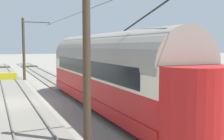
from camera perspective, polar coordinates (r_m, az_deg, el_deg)
ground_plane at (r=17.89m, az=-19.16°, el=-6.79°), size 220.00×220.00×0.00m
track_streetcar_siding at (r=19.04m, az=-5.72°, el=-5.66°), size 2.80×80.00×0.18m
track_adjacent_siding at (r=18.19m, az=-19.25°, el=-6.43°), size 2.80×80.00×0.18m
vintage_streetcar at (r=15.07m, az=-1.11°, el=-0.01°), size 2.65×16.61×5.42m
catenary_pole_foreground at (r=30.03m, az=-17.96°, el=4.52°), size 3.00×0.28×6.53m
catenary_pole_mid_near at (r=9.57m, az=-4.85°, el=4.11°), size 3.00×0.28×6.53m
switch_stand at (r=27.16m, az=-8.81°, el=-1.10°), size 0.50×0.30×1.24m
track_end_bumper at (r=30.32m, az=-21.17°, el=-1.32°), size 1.80×0.60×0.80m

